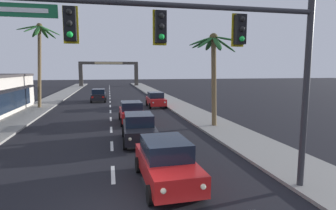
# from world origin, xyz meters

# --- Properties ---
(sidewalk_right) EXTENTS (3.20, 110.00, 0.14)m
(sidewalk_right) POSITION_xyz_m (7.80, 20.00, 0.07)
(sidewalk_right) COLOR gray
(sidewalk_right) RESTS_ON ground
(sidewalk_left) EXTENTS (3.20, 110.00, 0.14)m
(sidewalk_left) POSITION_xyz_m (-7.80, 20.00, 0.07)
(sidewalk_left) COLOR gray
(sidewalk_left) RESTS_ON ground
(lane_markings) EXTENTS (4.28, 87.83, 0.01)m
(lane_markings) POSITION_xyz_m (0.46, 19.62, 0.00)
(lane_markings) COLOR silver
(lane_markings) RESTS_ON ground
(traffic_signal_mast) EXTENTS (10.46, 0.41, 6.79)m
(traffic_signal_mast) POSITION_xyz_m (3.05, 0.67, 4.98)
(traffic_signal_mast) COLOR #2D2D33
(traffic_signal_mast) RESTS_ON ground
(sedan_lead_at_stop_bar) EXTENTS (2.05, 4.49, 1.68)m
(sedan_lead_at_stop_bar) POSITION_xyz_m (1.95, 2.13, 0.85)
(sedan_lead_at_stop_bar) COLOR red
(sedan_lead_at_stop_bar) RESTS_ON ground
(sedan_third_in_queue) EXTENTS (2.05, 4.49, 1.68)m
(sedan_third_in_queue) POSITION_xyz_m (1.59, 8.28, 0.85)
(sedan_third_in_queue) COLOR black
(sedan_third_in_queue) RESTS_ON ground
(sedan_fifth_in_queue) EXTENTS (1.98, 4.46, 1.68)m
(sedan_fifth_in_queue) POSITION_xyz_m (1.65, 14.44, 0.85)
(sedan_fifth_in_queue) COLOR red
(sedan_fifth_in_queue) RESTS_ON ground
(sedan_oncoming_far) EXTENTS (1.99, 4.47, 1.68)m
(sedan_oncoming_far) POSITION_xyz_m (-1.47, 29.99, 0.85)
(sedan_oncoming_far) COLOR black
(sedan_oncoming_far) RESTS_ON ground
(sedan_parked_nearest_kerb) EXTENTS (1.97, 4.46, 1.68)m
(sedan_parked_nearest_kerb) POSITION_xyz_m (5.11, 23.14, 0.85)
(sedan_parked_nearest_kerb) COLOR red
(sedan_parked_nearest_kerb) RESTS_ON ground
(palm_left_third) EXTENTS (4.37, 4.00, 9.15)m
(palm_left_third) POSITION_xyz_m (-7.22, 24.51, 6.52)
(palm_left_third) COLOR brown
(palm_left_third) RESTS_ON ground
(palm_right_second) EXTENTS (3.51, 3.49, 6.84)m
(palm_right_second) POSITION_xyz_m (7.36, 11.32, 4.97)
(palm_right_second) COLOR brown
(palm_right_second) RESTS_ON ground
(town_gateway_arch) EXTENTS (14.58, 0.90, 6.17)m
(town_gateway_arch) POSITION_xyz_m (0.00, 63.45, 4.03)
(town_gateway_arch) COLOR #423D38
(town_gateway_arch) RESTS_ON ground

